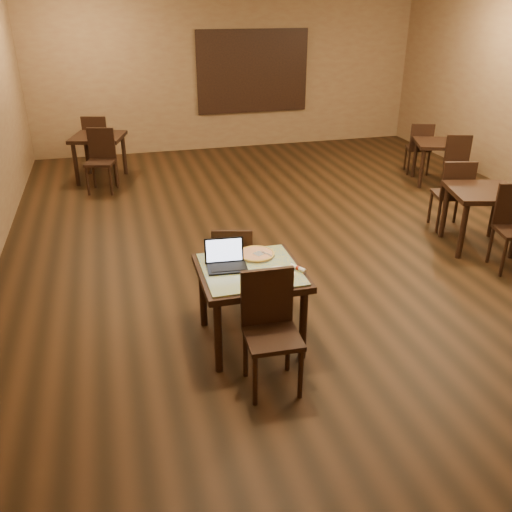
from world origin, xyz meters
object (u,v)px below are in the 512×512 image
object	(u,v)px
chair_main_far	(233,263)
other_table_c_chair_far	(453,191)
other_table_a_chair_far	(420,145)
pizza_pan	(256,255)
other_table_b	(99,143)
other_table_b_chair_near	(101,156)
other_table_b_chair_far	(98,140)
tiled_table	(250,279)
other_table_a_chair_near	(458,161)
chair_main_near	(270,323)
laptop	(226,260)
other_table_a	(438,149)
other_table_c	(483,200)

from	to	relation	value
chair_main_far	other_table_c_chair_far	bearing A→B (deg)	-144.46
other_table_a_chair_far	pizza_pan	bearing A→B (deg)	64.48
other_table_b	other_table_b_chair_near	world-z (taller)	other_table_b_chair_near
other_table_b_chair_far	other_table_c_chair_far	xyz separation A→B (m)	(4.64, -4.25, -0.01)
other_table_b_chair_near	other_table_c_chair_far	size ratio (longest dim) A/B	1.01
chair_main_far	other_table_c_chair_far	size ratio (longest dim) A/B	0.92
other_table_a_chair_far	tiled_table	bearing A→B (deg)	65.28
other_table_b	chair_main_far	bearing A→B (deg)	-60.15
other_table_a_chair_near	other_table_b_chair_far	xyz separation A→B (m)	(-5.65, 2.85, 0.05)
chair_main_near	other_table_b_chair_near	xyz separation A→B (m)	(-1.25, 5.55, 0.01)
tiled_table	other_table_a_chair_near	distance (m)	5.45
laptop	other_table_a_chair_far	size ratio (longest dim) A/B	0.40
other_table_a_chair_near	other_table_b_chair_near	size ratio (longest dim) A/B	0.91
tiled_table	other_table_a	world-z (taller)	tiled_table
laptop	other_table_a	xyz separation A→B (m)	(4.52, 3.73, -0.23)
pizza_pan	other_table_b_chair_near	distance (m)	4.90
other_table_a_chair_far	chair_main_near	bearing A→B (deg)	69.03
other_table_c	other_table_a_chair_near	bearing A→B (deg)	77.79
other_table_b_chair_near	other_table_b_chair_far	distance (m)	1.19
other_table_b_chair_near	other_table_c	size ratio (longest dim) A/B	1.01
other_table_b	other_table_b_chair_near	bearing A→B (deg)	-72.17
other_table_b	other_table_c_chair_far	distance (m)	5.88
other_table_a	other_table_c_chair_far	distance (m)	2.18
tiled_table	chair_main_near	distance (m)	0.62
laptop	other_table_a	size ratio (longest dim) A/B	0.38
other_table_b_chair_near	laptop	bearing A→B (deg)	-62.20
other_table_b_chair_far	laptop	bearing A→B (deg)	115.86
tiled_table	other_table_c_chair_far	distance (m)	3.84
other_table_a	other_table_a_chair_far	world-z (taller)	other_table_a_chair_far
other_table_a_chair_far	other_table_c_chair_far	bearing A→B (deg)	88.71
pizza_pan	other_table_a_chair_far	bearing A→B (deg)	44.75
other_table_c_chair_far	other_table_b_chair_near	bearing A→B (deg)	-19.31
other_table_b_chair_far	other_table_c_chair_far	distance (m)	6.29
chair_main_near	other_table_c	xyz separation A→B (m)	(3.36, 1.91, 0.08)
chair_main_far	pizza_pan	xyz separation A→B (m)	(0.14, -0.38, 0.25)
other_table_c_chair_far	other_table_b	bearing A→B (deg)	-24.02
laptop	other_table_a_chair_near	size ratio (longest dim) A/B	0.40
laptop	pizza_pan	distance (m)	0.35
laptop	other_table_b	distance (m)	5.54
other_table_a_chair_far	other_table_c	xyz separation A→B (m)	(-0.94, -3.08, 0.12)
other_table_a_chair_far	other_table_c_chair_far	xyz separation A→B (m)	(-0.96, -2.49, 0.04)
other_table_b	other_table_c_chair_far	bearing A→B (deg)	-22.81
other_table_a	other_table_b	xyz separation A→B (m)	(-5.60, 1.70, 0.06)
chair_main_near	other_table_c	world-z (taller)	chair_main_near
other_table_a_chair_far	other_table_b_chair_far	xyz separation A→B (m)	(-5.60, 1.75, 0.05)
laptop	other_table_a_chair_near	bearing A→B (deg)	40.06
laptop	other_table_b_chair_far	bearing A→B (deg)	105.46
chair_main_far	other_table_a_chair_near	bearing A→B (deg)	-133.74
pizza_pan	chair_main_far	bearing A→B (deg)	110.23
laptop	other_table_c	size ratio (longest dim) A/B	0.37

